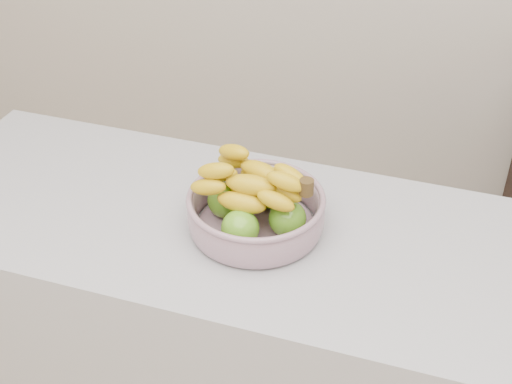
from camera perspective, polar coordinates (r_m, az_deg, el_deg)
counter at (r=1.89m, az=4.93°, el=-14.62°), size 2.00×0.60×0.90m
fruit_bowl at (r=1.57m, az=-0.02°, el=-1.29°), size 0.31×0.31×0.17m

